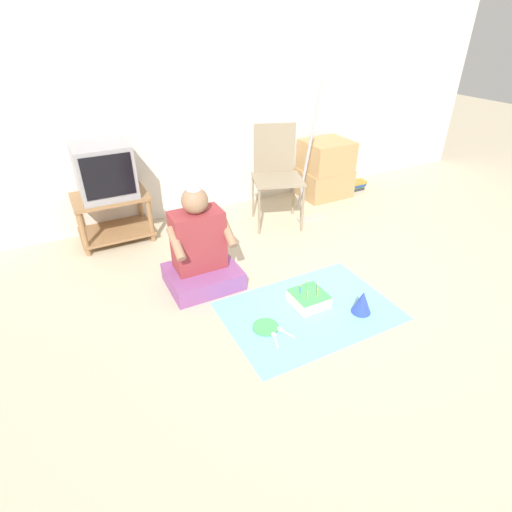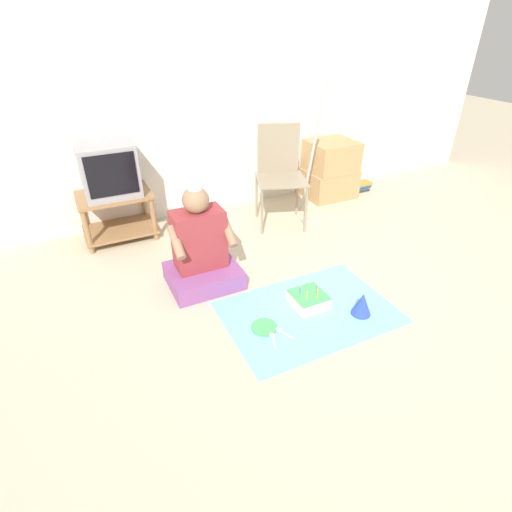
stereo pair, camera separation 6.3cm
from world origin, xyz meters
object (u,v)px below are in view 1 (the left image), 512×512
(party_hat_blue, at_px, (362,302))
(person_seated, at_px, (200,252))
(tv, at_px, (104,170))
(cardboard_box_stack, at_px, (325,169))
(birthday_cake, at_px, (309,299))
(book_pile, at_px, (356,185))
(folding_chair, at_px, (276,168))
(dust_mop, at_px, (310,181))
(paper_plate, at_px, (266,327))

(party_hat_blue, bearing_deg, person_seated, 135.04)
(tv, xyz_separation_m, party_hat_blue, (1.30, -1.89, -0.57))
(cardboard_box_stack, xyz_separation_m, birthday_cake, (-1.29, -1.62, -0.25))
(cardboard_box_stack, xyz_separation_m, party_hat_blue, (-1.01, -1.86, -0.21))
(book_pile, xyz_separation_m, person_seated, (-2.31, -0.96, 0.23))
(folding_chair, relative_size, dust_mop, 0.72)
(tv, distance_m, cardboard_box_stack, 2.34)
(cardboard_box_stack, xyz_separation_m, dust_mop, (-0.49, -0.41, 0.08))
(birthday_cake, height_order, party_hat_blue, party_hat_blue)
(folding_chair, distance_m, book_pile, 1.38)
(dust_mop, relative_size, paper_plate, 7.43)
(book_pile, bearing_deg, paper_plate, -142.14)
(tv, bearing_deg, folding_chair, -12.46)
(person_seated, height_order, birthday_cake, person_seated)
(book_pile, bearing_deg, party_hat_blue, -128.75)
(book_pile, height_order, person_seated, person_seated)
(folding_chair, height_order, person_seated, folding_chair)
(folding_chair, bearing_deg, birthday_cake, -109.91)
(folding_chair, xyz_separation_m, party_hat_blue, (-0.20, -1.56, -0.45))
(cardboard_box_stack, relative_size, person_seated, 0.73)
(book_pile, height_order, party_hat_blue, party_hat_blue)
(dust_mop, relative_size, person_seated, 1.52)
(dust_mop, relative_size, birthday_cake, 5.51)
(tv, relative_size, folding_chair, 0.49)
(tv, bearing_deg, party_hat_blue, -55.50)
(party_hat_blue, bearing_deg, tv, 124.50)
(cardboard_box_stack, height_order, paper_plate, cardboard_box_stack)
(folding_chair, height_order, paper_plate, folding_chair)
(person_seated, xyz_separation_m, birthday_cake, (0.58, -0.61, -0.23))
(dust_mop, bearing_deg, party_hat_blue, -109.70)
(cardboard_box_stack, relative_size, paper_plate, 3.55)
(person_seated, bearing_deg, book_pile, 22.63)
(paper_plate, bearing_deg, folding_chair, 58.09)
(folding_chair, distance_m, person_seated, 1.29)
(dust_mop, xyz_separation_m, paper_plate, (-1.19, -1.29, -0.37))
(folding_chair, relative_size, book_pile, 4.59)
(folding_chair, height_order, book_pile, folding_chair)
(dust_mop, bearing_deg, folding_chair, 161.73)
(dust_mop, distance_m, book_pile, 1.06)
(birthday_cake, distance_m, party_hat_blue, 0.37)
(tv, height_order, book_pile, tv)
(tv, xyz_separation_m, book_pile, (2.76, -0.07, -0.60))
(cardboard_box_stack, bearing_deg, birthday_cake, -128.52)
(tv, height_order, cardboard_box_stack, tv)
(birthday_cake, relative_size, party_hat_blue, 1.40)
(birthday_cake, bearing_deg, party_hat_blue, -40.64)
(birthday_cake, xyz_separation_m, party_hat_blue, (0.28, -0.24, 0.04))
(tv, distance_m, dust_mop, 1.89)
(cardboard_box_stack, distance_m, paper_plate, 2.41)
(tv, relative_size, dust_mop, 0.35)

